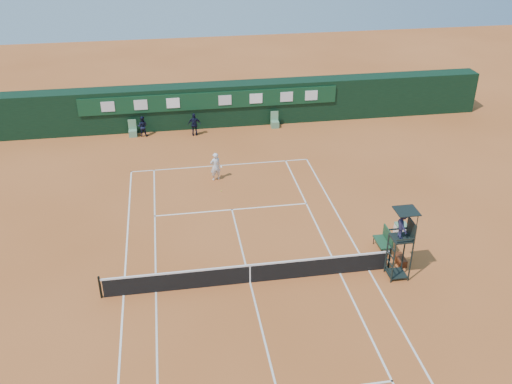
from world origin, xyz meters
TOP-DOWN VIEW (x-y plane):
  - ground at (0.00, 0.00)m, footprint 90.00×90.00m
  - court_lines at (0.00, 0.00)m, footprint 11.05×23.85m
  - tennis_net at (0.00, 0.00)m, footprint 12.90×0.10m
  - back_wall at (0.00, 18.74)m, footprint 40.00×1.65m
  - linesman_chair_left at (-5.50, 17.48)m, footprint 0.55×0.50m
  - linesman_chair_right at (4.50, 17.48)m, footprint 0.55×0.50m
  - umpire_chair at (6.53, -0.60)m, footprint 0.96×0.95m
  - player_bench at (6.74, 1.47)m, footprint 0.56×1.20m
  - tennis_bag at (7.10, 0.35)m, footprint 0.39×0.86m
  - cooler at (8.01, 2.56)m, footprint 0.57×0.57m
  - tennis_ball at (-0.35, 8.52)m, footprint 0.06×0.06m
  - player at (-0.50, 10.05)m, footprint 0.72×0.58m
  - ball_kid_left at (-4.81, 17.39)m, footprint 0.79×0.67m
  - ball_kid_right at (-1.26, 16.93)m, footprint 0.94×0.40m

SIDE VIEW (x-z plane):
  - ground at x=0.00m, z-range 0.00..0.00m
  - court_lines at x=0.00m, z-range 0.00..0.01m
  - tennis_ball at x=-0.35m, z-range 0.00..0.06m
  - tennis_bag at x=7.10m, z-range 0.00..0.32m
  - linesman_chair_left at x=-5.50m, z-range -0.26..0.89m
  - linesman_chair_right at x=4.50m, z-range -0.26..0.89m
  - cooler at x=8.01m, z-range 0.00..0.65m
  - tennis_net at x=0.00m, z-range -0.04..1.06m
  - player_bench at x=6.74m, z-range 0.05..1.15m
  - ball_kid_left at x=-4.81m, z-range 0.00..1.45m
  - ball_kid_right at x=-1.26m, z-range 0.00..1.60m
  - player at x=-0.50m, z-range 0.00..1.73m
  - back_wall at x=0.00m, z-range 0.01..3.01m
  - umpire_chair at x=6.53m, z-range 0.75..4.17m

